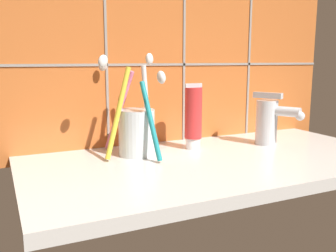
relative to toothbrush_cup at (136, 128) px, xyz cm
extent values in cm
cube|color=silver|center=(12.62, -8.20, -6.23)|extent=(68.67, 34.62, 2.00)
cube|color=#C6662D|center=(12.62, 9.36, 17.27)|extent=(78.67, 1.50, 48.99)
cube|color=gray|center=(12.62, 8.51, 11.39)|extent=(78.67, 0.24, 0.50)
cube|color=gray|center=(-2.83, 8.51, 17.27)|extent=(0.50, 0.24, 48.99)
cube|color=gray|center=(14.33, 8.51, 17.27)|extent=(0.50, 0.24, 48.99)
cube|color=gray|center=(31.50, 8.51, 17.27)|extent=(0.50, 0.24, 48.99)
cylinder|color=silver|center=(0.14, 0.03, -0.93)|extent=(6.74, 6.74, 8.59)
cylinder|color=white|center=(2.58, 1.01, 3.29)|extent=(2.75, 2.22, 16.34)
ellipsoid|color=white|center=(3.44, 1.56, 12.51)|extent=(2.32, 2.14, 2.37)
cylinder|color=pink|center=(-1.95, 3.85, 2.73)|extent=(4.95, 6.14, 15.45)
ellipsoid|color=white|center=(-4.07, 6.65, 11.30)|extent=(2.48, 2.70, 2.68)
cylinder|color=yellow|center=(-3.77, -1.30, 3.14)|extent=(5.86, 2.70, 16.19)
ellipsoid|color=white|center=(-6.47, -2.19, 12.15)|extent=(2.57, 1.95, 2.61)
cylinder|color=teal|center=(1.24, -4.28, 1.85)|extent=(2.15, 6.39, 13.70)
ellipsoid|color=white|center=(1.87, -7.39, 9.54)|extent=(1.75, 2.61, 2.68)
cylinder|color=white|center=(12.09, 0.03, -4.12)|extent=(2.89, 2.89, 2.21)
cylinder|color=red|center=(12.09, 0.03, 2.02)|extent=(3.40, 3.40, 10.06)
cube|color=silver|center=(12.09, 0.03, 7.45)|extent=(3.57, 0.36, 0.80)
cylinder|color=silver|center=(28.00, -2.87, -0.55)|extent=(4.45, 4.45, 9.34)
cylinder|color=silver|center=(29.65, -5.87, 2.06)|extent=(5.04, 6.97, 2.00)
sphere|color=silver|center=(31.29, -8.88, 1.39)|extent=(1.87, 1.87, 1.87)
cube|color=silver|center=(28.00, -2.87, 5.12)|extent=(4.10, 5.94, 1.20)
camera|label=1|loc=(-23.32, -64.16, 12.47)|focal=40.00mm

